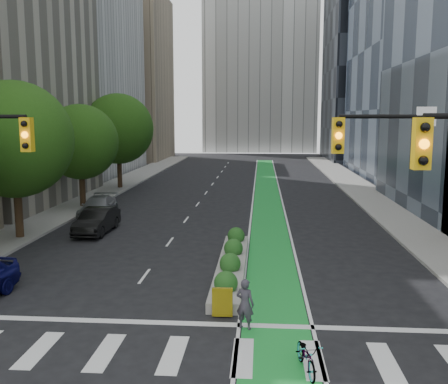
% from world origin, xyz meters
% --- Properties ---
extents(ground, '(160.00, 160.00, 0.00)m').
position_xyz_m(ground, '(0.00, 0.00, 0.00)').
color(ground, black).
rests_on(ground, ground).
extents(sidewalk_left, '(3.60, 90.00, 0.15)m').
position_xyz_m(sidewalk_left, '(-11.80, 25.00, 0.07)').
color(sidewalk_left, gray).
rests_on(sidewalk_left, ground).
extents(sidewalk_right, '(3.60, 90.00, 0.15)m').
position_xyz_m(sidewalk_right, '(11.80, 25.00, 0.07)').
color(sidewalk_right, gray).
rests_on(sidewalk_right, ground).
extents(bike_lane_paint, '(2.20, 70.00, 0.01)m').
position_xyz_m(bike_lane_paint, '(3.00, 30.00, 0.01)').
color(bike_lane_paint, green).
rests_on(bike_lane_paint, ground).
extents(building_tan_far, '(14.00, 16.00, 26.00)m').
position_xyz_m(building_tan_far, '(-20.00, 66.00, 13.00)').
color(building_tan_far, tan).
rests_on(building_tan_far, ground).
extents(building_dark_end, '(14.00, 18.00, 28.00)m').
position_xyz_m(building_dark_end, '(20.00, 68.00, 14.00)').
color(building_dark_end, black).
rests_on(building_dark_end, ground).
extents(tree_mid, '(6.40, 6.40, 8.78)m').
position_xyz_m(tree_mid, '(-11.00, 12.00, 5.57)').
color(tree_mid, black).
rests_on(tree_mid, ground).
extents(tree_midfar, '(5.60, 5.60, 7.76)m').
position_xyz_m(tree_midfar, '(-11.00, 22.00, 4.95)').
color(tree_midfar, black).
rests_on(tree_midfar, ground).
extents(tree_far, '(6.60, 6.60, 9.00)m').
position_xyz_m(tree_far, '(-11.00, 32.00, 5.69)').
color(tree_far, black).
rests_on(tree_far, ground).
extents(median_planter, '(1.20, 10.26, 1.10)m').
position_xyz_m(median_planter, '(1.20, 7.04, 0.37)').
color(median_planter, gray).
rests_on(median_planter, ground).
extents(bicycle, '(0.90, 1.79, 0.90)m').
position_xyz_m(bicycle, '(3.74, -1.67, 0.45)').
color(bicycle, gray).
rests_on(bicycle, ground).
extents(cyclist, '(0.71, 0.59, 1.68)m').
position_xyz_m(cyclist, '(2.00, 0.95, 0.84)').
color(cyclist, '#3A3640').
rests_on(cyclist, ground).
extents(parked_car_left_mid, '(1.63, 4.48, 1.47)m').
position_xyz_m(parked_car_left_mid, '(-7.17, 13.80, 0.73)').
color(parked_car_left_mid, black).
rests_on(parked_car_left_mid, ground).
extents(parked_car_left_far, '(2.31, 4.98, 1.41)m').
position_xyz_m(parked_car_left_far, '(-8.65, 18.47, 0.70)').
color(parked_car_left_far, slate).
rests_on(parked_car_left_far, ground).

